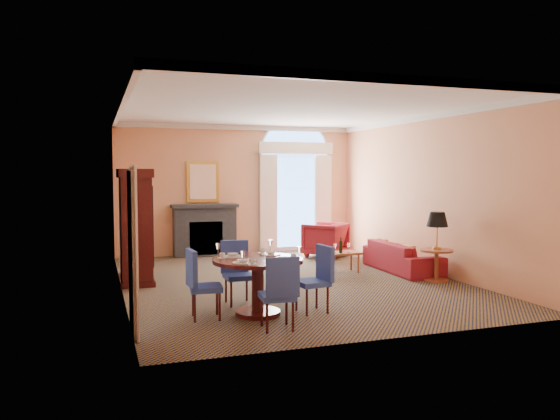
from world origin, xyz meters
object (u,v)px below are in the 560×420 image
object	(u,v)px
side_table	(437,238)
sofa	(402,257)
dining_table	(258,273)
coffee_table	(340,253)
armchair	(325,240)
armoire	(135,228)

from	to	relation	value
side_table	sofa	bearing A→B (deg)	92.56
sofa	side_table	bearing A→B (deg)	-175.78
dining_table	side_table	size ratio (longest dim) A/B	1.02
dining_table	coffee_table	world-z (taller)	dining_table
sofa	armchair	xyz separation A→B (m)	(-0.74, 2.25, 0.12)
dining_table	armoire	bearing A→B (deg)	117.04
coffee_table	sofa	bearing A→B (deg)	-14.65
sofa	coffee_table	world-z (taller)	coffee_table
dining_table	armchair	bearing A→B (deg)	56.46
armoire	armchair	xyz separation A→B (m)	(4.53, 1.70, -0.59)
dining_table	coffee_table	xyz separation A→B (m)	(2.51, 2.63, -0.21)
sofa	coffee_table	bearing A→B (deg)	79.75
armoire	armchair	size ratio (longest dim) A/B	2.29
armoire	side_table	world-z (taller)	armoire
armoire	sofa	xyz separation A→B (m)	(5.27, -0.54, -0.71)
sofa	dining_table	bearing A→B (deg)	123.54
dining_table	side_table	world-z (taller)	side_table
side_table	dining_table	bearing A→B (deg)	-162.12
sofa	coffee_table	xyz separation A→B (m)	(-1.28, 0.27, 0.09)
armchair	armoire	bearing A→B (deg)	-20.68
armchair	side_table	distance (m)	3.48
coffee_table	armoire	bearing A→B (deg)	173.33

